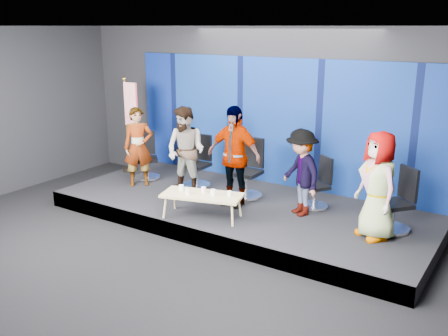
{
  "coord_description": "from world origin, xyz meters",
  "views": [
    {
      "loc": [
        4.54,
        -5.07,
        3.5
      ],
      "look_at": [
        -0.32,
        2.4,
        0.95
      ],
      "focal_mm": 40.0,
      "sensor_mm": 36.0,
      "label": 1
    }
  ],
  "objects_px": {
    "chair_c": "(247,178)",
    "panelist_d": "(301,173)",
    "panelist_b": "(186,151)",
    "coffee_table": "(202,196)",
    "chair_e": "(396,210)",
    "mug_e": "(229,193)",
    "mug_a": "(181,188)",
    "mug_c": "(203,190)",
    "flag_stand": "(130,123)",
    "chair_a": "(147,163)",
    "mug_b": "(188,192)",
    "panelist_a": "(138,147)",
    "mug_d": "(213,193)",
    "chair_d": "(317,191)",
    "chair_b": "(198,170)",
    "panelist_c": "(234,156)",
    "panelist_e": "(378,186)"
  },
  "relations": [
    {
      "from": "chair_c",
      "to": "panelist_d",
      "type": "relative_size",
      "value": 0.75
    },
    {
      "from": "panelist_b",
      "to": "coffee_table",
      "type": "bearing_deg",
      "value": -42.76
    },
    {
      "from": "chair_e",
      "to": "mug_e",
      "type": "distance_m",
      "value": 2.72
    },
    {
      "from": "mug_a",
      "to": "mug_c",
      "type": "xyz_separation_m",
      "value": [
        0.39,
        0.13,
        -0.0
      ]
    },
    {
      "from": "coffee_table",
      "to": "flag_stand",
      "type": "bearing_deg",
      "value": 154.56
    },
    {
      "from": "chair_a",
      "to": "coffee_table",
      "type": "relative_size",
      "value": 0.68
    },
    {
      "from": "mug_b",
      "to": "mug_e",
      "type": "distance_m",
      "value": 0.72
    },
    {
      "from": "panelist_a",
      "to": "mug_a",
      "type": "relative_size",
      "value": 16.5
    },
    {
      "from": "chair_a",
      "to": "flag_stand",
      "type": "height_order",
      "value": "flag_stand"
    },
    {
      "from": "coffee_table",
      "to": "mug_d",
      "type": "relative_size",
      "value": 13.77
    },
    {
      "from": "mug_c",
      "to": "mug_e",
      "type": "distance_m",
      "value": 0.49
    },
    {
      "from": "chair_c",
      "to": "chair_d",
      "type": "height_order",
      "value": "chair_c"
    },
    {
      "from": "chair_a",
      "to": "chair_b",
      "type": "xyz_separation_m",
      "value": [
        1.26,
        0.15,
        0.02
      ]
    },
    {
      "from": "panelist_c",
      "to": "panelist_b",
      "type": "bearing_deg",
      "value": 178.2
    },
    {
      "from": "panelist_b",
      "to": "flag_stand",
      "type": "xyz_separation_m",
      "value": [
        -1.95,
        0.52,
        0.27
      ]
    },
    {
      "from": "panelist_d",
      "to": "coffee_table",
      "type": "xyz_separation_m",
      "value": [
        -1.35,
        -1.06,
        -0.37
      ]
    },
    {
      "from": "panelist_b",
      "to": "mug_a",
      "type": "bearing_deg",
      "value": -58.96
    },
    {
      "from": "panelist_b",
      "to": "panelist_d",
      "type": "height_order",
      "value": "panelist_b"
    },
    {
      "from": "chair_a",
      "to": "mug_b",
      "type": "bearing_deg",
      "value": -77.84
    },
    {
      "from": "mug_b",
      "to": "mug_e",
      "type": "bearing_deg",
      "value": 26.29
    },
    {
      "from": "panelist_e",
      "to": "mug_e",
      "type": "bearing_deg",
      "value": -125.97
    },
    {
      "from": "chair_d",
      "to": "mug_b",
      "type": "bearing_deg",
      "value": -99.68
    },
    {
      "from": "chair_b",
      "to": "chair_a",
      "type": "bearing_deg",
      "value": -174.98
    },
    {
      "from": "chair_b",
      "to": "chair_d",
      "type": "bearing_deg",
      "value": 1.9
    },
    {
      "from": "coffee_table",
      "to": "mug_e",
      "type": "xyz_separation_m",
      "value": [
        0.44,
        0.17,
        0.08
      ]
    },
    {
      "from": "chair_a",
      "to": "chair_d",
      "type": "distance_m",
      "value": 3.83
    },
    {
      "from": "chair_c",
      "to": "chair_a",
      "type": "bearing_deg",
      "value": -177.49
    },
    {
      "from": "panelist_b",
      "to": "coffee_table",
      "type": "height_order",
      "value": "panelist_b"
    },
    {
      "from": "chair_b",
      "to": "chair_e",
      "type": "height_order",
      "value": "chair_b"
    },
    {
      "from": "chair_b",
      "to": "panelist_c",
      "type": "relative_size",
      "value": 0.58
    },
    {
      "from": "panelist_b",
      "to": "panelist_e",
      "type": "height_order",
      "value": "panelist_b"
    },
    {
      "from": "panelist_a",
      "to": "chair_c",
      "type": "distance_m",
      "value": 2.37
    },
    {
      "from": "panelist_c",
      "to": "panelist_a",
      "type": "bearing_deg",
      "value": -178.62
    },
    {
      "from": "panelist_c",
      "to": "flag_stand",
      "type": "bearing_deg",
      "value": 169.31
    },
    {
      "from": "mug_d",
      "to": "chair_b",
      "type": "bearing_deg",
      "value": 133.99
    },
    {
      "from": "panelist_c",
      "to": "mug_d",
      "type": "relative_size",
      "value": 17.16
    },
    {
      "from": "chair_c",
      "to": "mug_e",
      "type": "xyz_separation_m",
      "value": [
        0.35,
        -1.2,
        0.09
      ]
    },
    {
      "from": "panelist_b",
      "to": "panelist_a",
      "type": "bearing_deg",
      "value": -176.45
    },
    {
      "from": "chair_d",
      "to": "coffee_table",
      "type": "bearing_deg",
      "value": -98.57
    },
    {
      "from": "panelist_a",
      "to": "coffee_table",
      "type": "xyz_separation_m",
      "value": [
        2.16,
        -0.79,
        -0.42
      ]
    },
    {
      "from": "panelist_c",
      "to": "mug_d",
      "type": "distance_m",
      "value": 0.95
    },
    {
      "from": "panelist_a",
      "to": "mug_a",
      "type": "xyz_separation_m",
      "value": [
        1.73,
        -0.82,
        -0.34
      ]
    },
    {
      "from": "chair_e",
      "to": "mug_e",
      "type": "height_order",
      "value": "chair_e"
    },
    {
      "from": "chair_e",
      "to": "panelist_e",
      "type": "distance_m",
      "value": 0.71
    },
    {
      "from": "chair_a",
      "to": "mug_b",
      "type": "xyz_separation_m",
      "value": [
        2.16,
        -1.39,
        0.14
      ]
    },
    {
      "from": "panelist_d",
      "to": "mug_d",
      "type": "distance_m",
      "value": 1.56
    },
    {
      "from": "chair_c",
      "to": "chair_e",
      "type": "relative_size",
      "value": 1.09
    },
    {
      "from": "mug_a",
      "to": "mug_b",
      "type": "xyz_separation_m",
      "value": [
        0.22,
        -0.11,
        -0.0
      ]
    },
    {
      "from": "panelist_e",
      "to": "coffee_table",
      "type": "distance_m",
      "value": 2.89
    },
    {
      "from": "chair_e",
      "to": "mug_c",
      "type": "height_order",
      "value": "chair_e"
    }
  ]
}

